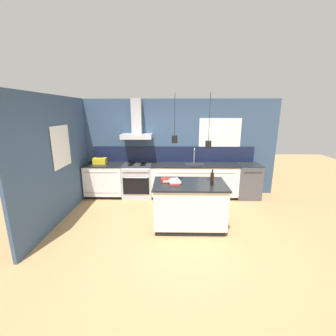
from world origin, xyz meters
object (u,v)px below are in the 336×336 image
object	(u,v)px
book_stack	(174,182)
yellow_toolbox	(100,161)
oven_range	(138,180)
red_supply_box	(166,180)
dishwasher	(248,181)
bottle_on_island	(212,179)

from	to	relation	value
book_stack	yellow_toolbox	size ratio (longest dim) A/B	0.96
oven_range	red_supply_box	size ratio (longest dim) A/B	5.04
dishwasher	yellow_toolbox	size ratio (longest dim) A/B	2.68
oven_range	book_stack	size ratio (longest dim) A/B	2.78
dishwasher	red_supply_box	bearing A→B (deg)	-143.97
bottle_on_island	red_supply_box	bearing A→B (deg)	170.24
oven_range	yellow_toolbox	xyz separation A→B (m)	(-1.00, 0.00, 0.54)
red_supply_box	oven_range	bearing A→B (deg)	117.26
oven_range	red_supply_box	distance (m)	1.83
oven_range	book_stack	distance (m)	1.97
yellow_toolbox	book_stack	bearing A→B (deg)	-39.97
red_supply_box	book_stack	bearing A→B (deg)	-25.99
book_stack	red_supply_box	xyz separation A→B (m)	(-0.16, 0.08, 0.00)
dishwasher	bottle_on_island	bearing A→B (deg)	-126.55
dishwasher	yellow_toolbox	world-z (taller)	yellow_toolbox
oven_range	yellow_toolbox	distance (m)	1.13
oven_range	yellow_toolbox	bearing A→B (deg)	179.75
bottle_on_island	book_stack	size ratio (longest dim) A/B	0.94
bottle_on_island	book_stack	xyz separation A→B (m)	(-0.72, 0.07, -0.09)
red_supply_box	bottle_on_island	bearing A→B (deg)	-9.76
yellow_toolbox	bottle_on_island	bearing A→B (deg)	-32.65
yellow_toolbox	dishwasher	bearing A→B (deg)	-0.00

